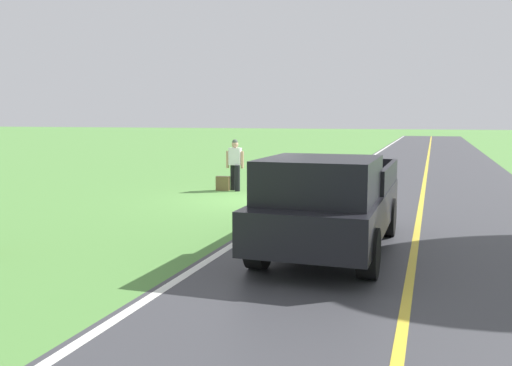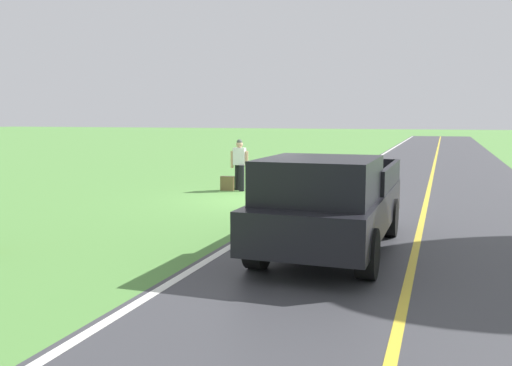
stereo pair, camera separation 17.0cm
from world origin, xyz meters
name	(u,v)px [view 1 (the left image)]	position (x,y,z in m)	size (l,w,h in m)	color
ground_plane	(258,200)	(0.00, 0.00, 0.00)	(200.00, 200.00, 0.00)	#568E42
road_surface	(421,208)	(-4.71, 0.00, 0.00)	(7.17, 120.00, 0.00)	#3D3D42
lane_edge_line	(300,202)	(-1.30, 0.00, 0.01)	(0.16, 117.60, 0.00)	silver
lane_centre_line	(421,208)	(-4.71, 0.00, 0.01)	(0.14, 117.60, 0.00)	gold
hitchhiker_walking	(235,162)	(1.40, -1.85, 0.98)	(0.62, 0.51, 1.75)	black
suitcase_carried	(223,183)	(1.81, -1.74, 0.24)	(0.20, 0.46, 0.49)	brown
pickup_truck_passing	(329,201)	(-3.20, 5.82, 0.97)	(2.14, 5.42, 1.82)	black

